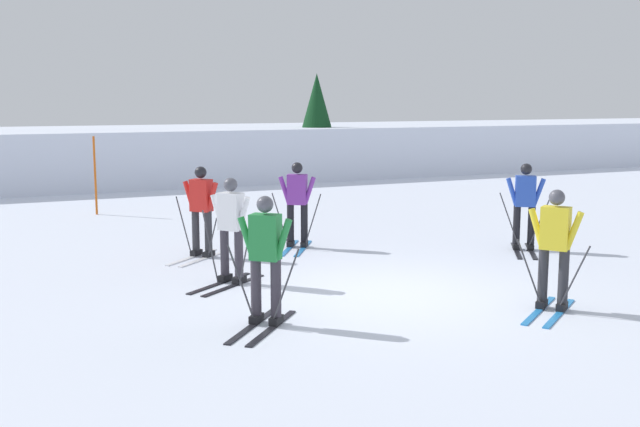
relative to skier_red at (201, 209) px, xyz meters
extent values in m
plane|color=silver|center=(1.81, -3.84, -0.92)|extent=(120.00, 120.00, 0.00)
cube|color=silver|center=(1.81, 14.38, 0.03)|extent=(80.00, 7.16, 1.90)
cube|color=silver|center=(-0.01, -0.20, -0.91)|extent=(1.26, 1.13, 0.02)
cube|color=silver|center=(-0.20, 0.01, -0.91)|extent=(1.26, 1.13, 0.02)
cube|color=black|center=(0.10, -0.10, -0.85)|extent=(0.27, 0.26, 0.10)
cube|color=black|center=(-0.09, 0.11, -0.85)|extent=(0.27, 0.26, 0.10)
cylinder|color=#2D2D33|center=(0.10, -0.10, -0.37)|extent=(0.14, 0.14, 0.85)
cylinder|color=#2D2D33|center=(-0.09, 0.11, -0.37)|extent=(0.14, 0.14, 0.85)
cube|color=red|center=(0.01, 0.01, 0.25)|extent=(0.43, 0.44, 0.60)
cylinder|color=red|center=(0.16, -0.19, 0.24)|extent=(0.24, 0.25, 0.55)
cylinder|color=red|center=(-0.17, 0.18, 0.24)|extent=(0.24, 0.25, 0.55)
sphere|color=black|center=(0.01, 0.01, 0.68)|extent=(0.22, 0.22, 0.22)
cylinder|color=#38383D|center=(0.15, -0.31, -0.35)|extent=(0.25, 0.27, 1.14)
cylinder|color=#38383D|center=(-0.29, 0.19, -0.35)|extent=(0.25, 0.27, 1.14)
cube|color=black|center=(5.98, -2.17, -0.91)|extent=(0.97, 1.38, 0.02)
cube|color=black|center=(5.75, -2.01, -0.91)|extent=(0.97, 1.38, 0.02)
cube|color=black|center=(6.06, -2.05, -0.85)|extent=(0.25, 0.28, 0.10)
cube|color=black|center=(5.83, -1.89, -0.85)|extent=(0.25, 0.28, 0.10)
cylinder|color=black|center=(6.06, -2.05, -0.37)|extent=(0.14, 0.14, 0.85)
cylinder|color=black|center=(5.83, -1.89, -0.37)|extent=(0.14, 0.14, 0.85)
cube|color=#284CB7|center=(5.95, -1.97, 0.25)|extent=(0.45, 0.41, 0.60)
cylinder|color=#284CB7|center=(6.14, -2.13, 0.24)|extent=(0.26, 0.22, 0.55)
cylinder|color=#284CB7|center=(5.73, -1.85, 0.24)|extent=(0.26, 0.22, 0.55)
sphere|color=black|center=(5.95, -1.97, 0.68)|extent=(0.22, 0.22, 0.22)
cylinder|color=#38383D|center=(6.12, -2.21, -0.35)|extent=(0.39, 0.27, 1.15)
cylinder|color=#38383D|center=(5.66, -1.90, -0.35)|extent=(0.39, 0.27, 1.15)
cube|color=#237AC6|center=(2.03, -0.08, -0.91)|extent=(0.94, 1.39, 0.02)
cube|color=#237AC6|center=(1.80, 0.07, -0.91)|extent=(0.94, 1.39, 0.02)
cube|color=black|center=(2.11, 0.05, -0.85)|extent=(0.24, 0.28, 0.10)
cube|color=black|center=(1.88, 0.20, -0.85)|extent=(0.24, 0.28, 0.10)
cylinder|color=black|center=(2.11, 0.05, -0.37)|extent=(0.14, 0.14, 0.85)
cylinder|color=black|center=(1.88, 0.20, -0.37)|extent=(0.14, 0.14, 0.85)
cube|color=purple|center=(2.00, 0.12, 0.25)|extent=(0.45, 0.41, 0.60)
cylinder|color=purple|center=(2.20, -0.03, 0.24)|extent=(0.26, 0.21, 0.55)
cylinder|color=purple|center=(1.78, 0.24, 0.24)|extent=(0.26, 0.21, 0.55)
sphere|color=black|center=(2.00, 0.12, 0.68)|extent=(0.22, 0.22, 0.22)
cylinder|color=#38383D|center=(2.21, -0.13, -0.37)|extent=(0.32, 0.22, 1.11)
cylinder|color=#38383D|center=(1.67, 0.21, -0.37)|extent=(0.32, 0.22, 1.11)
cube|color=black|center=(-0.14, -2.38, -0.91)|extent=(1.34, 1.03, 0.02)
cube|color=black|center=(-0.31, -2.15, -0.91)|extent=(1.34, 1.03, 0.02)
cube|color=black|center=(-0.02, -2.29, -0.85)|extent=(0.28, 0.25, 0.10)
cube|color=black|center=(-0.19, -2.06, -0.85)|extent=(0.28, 0.25, 0.10)
cylinder|color=#38333D|center=(-0.02, -2.29, -0.37)|extent=(0.14, 0.14, 0.85)
cylinder|color=#38333D|center=(-0.19, -2.06, -0.37)|extent=(0.14, 0.14, 0.85)
cube|color=white|center=(-0.11, -2.17, 0.25)|extent=(0.42, 0.45, 0.60)
cylinder|color=white|center=(0.03, -2.39, 0.24)|extent=(0.22, 0.26, 0.55)
cylinder|color=white|center=(-0.27, -1.99, 0.24)|extent=(0.22, 0.26, 0.55)
sphere|color=#4C4C56|center=(-0.11, -2.17, 0.68)|extent=(0.22, 0.22, 0.22)
cylinder|color=#38383D|center=(0.02, -2.52, -0.33)|extent=(0.20, 0.26, 1.17)
cylinder|color=#38383D|center=(-0.40, -1.95, -0.33)|extent=(0.20, 0.26, 1.17)
cube|color=#237AC6|center=(3.48, -5.74, -0.91)|extent=(1.35, 1.01, 0.02)
cube|color=#237AC6|center=(3.31, -5.51, -0.91)|extent=(1.35, 1.01, 0.02)
cube|color=black|center=(3.60, -5.65, -0.85)|extent=(0.28, 0.25, 0.10)
cube|color=black|center=(3.43, -5.43, -0.85)|extent=(0.28, 0.25, 0.10)
cylinder|color=#2D2D33|center=(3.60, -5.65, -0.37)|extent=(0.14, 0.14, 0.85)
cylinder|color=#2D2D33|center=(3.43, -5.43, -0.37)|extent=(0.14, 0.14, 0.85)
cube|color=yellow|center=(3.52, -5.54, 0.25)|extent=(0.42, 0.45, 0.60)
cylinder|color=yellow|center=(3.65, -5.75, 0.24)|extent=(0.22, 0.26, 0.55)
cylinder|color=yellow|center=(3.35, -5.35, 0.24)|extent=(0.22, 0.26, 0.55)
sphere|color=#4C4C56|center=(3.52, -5.54, 0.68)|extent=(0.22, 0.22, 0.22)
cylinder|color=#38383D|center=(3.61, -5.83, -0.43)|extent=(0.26, 0.35, 0.99)
cylinder|color=#38383D|center=(3.26, -5.36, -0.43)|extent=(0.26, 0.35, 0.99)
cube|color=black|center=(-0.38, -4.73, -0.91)|extent=(1.13, 1.25, 0.02)
cube|color=black|center=(-0.59, -4.54, -0.91)|extent=(1.13, 1.25, 0.02)
cube|color=black|center=(-0.28, -4.61, -0.85)|extent=(0.26, 0.27, 0.10)
cube|color=black|center=(-0.49, -4.43, -0.85)|extent=(0.26, 0.27, 0.10)
cylinder|color=#38333D|center=(-0.28, -4.61, -0.37)|extent=(0.14, 0.14, 0.85)
cylinder|color=#38333D|center=(-0.49, -4.43, -0.37)|extent=(0.14, 0.14, 0.85)
cube|color=#23843D|center=(-0.39, -4.52, 0.25)|extent=(0.44, 0.43, 0.60)
cylinder|color=#23843D|center=(-0.22, -4.70, 0.24)|extent=(0.25, 0.24, 0.55)
cylinder|color=#23843D|center=(-0.59, -4.37, 0.24)|extent=(0.25, 0.24, 0.55)
sphere|color=#4C4C56|center=(-0.39, -4.52, 0.68)|extent=(0.22, 0.22, 0.22)
cylinder|color=#38383D|center=(-0.23, -4.79, -0.39)|extent=(0.32, 0.29, 1.07)
cylinder|color=#38383D|center=(-0.68, -4.40, -0.39)|extent=(0.32, 0.29, 1.07)
cylinder|color=#C65614|center=(-1.05, 6.27, 0.09)|extent=(0.06, 0.06, 2.01)
cylinder|color=#513823|center=(7.95, 12.45, -0.49)|extent=(0.21, 0.21, 0.84)
cone|color=#0F3819|center=(7.95, 12.45, 1.47)|extent=(1.71, 1.71, 3.07)
camera|label=1|loc=(-3.68, -13.49, 2.02)|focal=41.99mm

